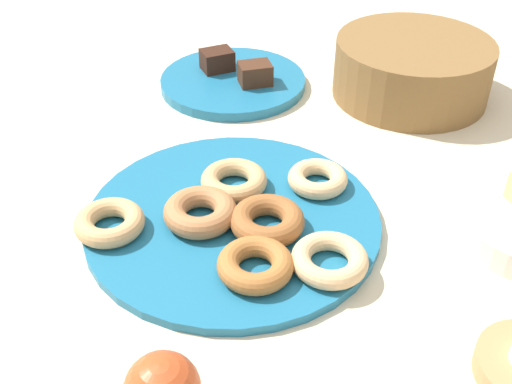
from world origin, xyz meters
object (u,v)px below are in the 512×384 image
(donut_0, at_px, (318,179))
(donut_6, at_px, (267,221))
(donut_4, at_px, (234,181))
(brownie_far, at_px, (255,74))
(basket, at_px, (412,69))
(brownie_near, at_px, (217,60))
(donut_3, at_px, (253,265))
(donut_plate, at_px, (233,219))
(donut_2, at_px, (110,222))
(donut_5, at_px, (330,260))
(cake_plate, at_px, (233,82))
(donut_1, at_px, (200,210))

(donut_0, bearing_deg, donut_6, -52.44)
(donut_4, height_order, donut_6, donut_6)
(brownie_far, xyz_separation_m, basket, (0.08, 0.24, 0.01))
(donut_4, distance_m, brownie_near, 0.34)
(donut_0, bearing_deg, brownie_near, -171.77)
(donut_3, height_order, donut_4, same)
(brownie_near, bearing_deg, donut_4, -9.06)
(brownie_near, xyz_separation_m, basket, (0.15, 0.29, 0.01))
(brownie_far, bearing_deg, donut_4, -20.83)
(donut_plate, bearing_deg, donut_2, -94.40)
(donut_plate, relative_size, donut_5, 4.22)
(donut_5, relative_size, cake_plate, 0.35)
(donut_1, height_order, donut_2, donut_1)
(donut_4, distance_m, basket, 0.40)
(brownie_far, bearing_deg, donut_2, -40.23)
(brownie_near, height_order, brownie_far, same)
(donut_1, relative_size, basket, 0.35)
(donut_1, xyz_separation_m, donut_3, (0.11, 0.04, -0.00))
(donut_0, height_order, brownie_far, brownie_far)
(donut_1, height_order, donut_4, donut_1)
(donut_2, distance_m, donut_4, 0.17)
(donut_5, xyz_separation_m, donut_6, (-0.08, -0.05, 0.00))
(donut_4, bearing_deg, donut_5, 21.02)
(donut_4, bearing_deg, donut_1, -47.33)
(donut_1, relative_size, brownie_far, 1.71)
(donut_1, bearing_deg, donut_4, 132.67)
(donut_plate, distance_m, cake_plate, 0.37)
(donut_0, xyz_separation_m, donut_5, (0.15, -0.04, -0.00))
(basket, bearing_deg, donut_3, -46.02)
(donut_0, height_order, donut_1, donut_1)
(cake_plate, bearing_deg, donut_4, -13.49)
(cake_plate, bearing_deg, donut_plate, -13.81)
(brownie_near, bearing_deg, basket, 63.56)
(brownie_near, height_order, basket, basket)
(donut_4, relative_size, basket, 0.34)
(donut_1, height_order, brownie_near, brownie_near)
(donut_5, bearing_deg, cake_plate, 179.28)
(donut_plate, relative_size, brownie_far, 6.97)
(donut_6, height_order, basket, basket)
(donut_plate, distance_m, donut_6, 0.05)
(donut_plate, bearing_deg, donut_6, 41.85)
(donut_1, relative_size, donut_3, 1.05)
(donut_plate, distance_m, brownie_near, 0.40)
(donut_4, bearing_deg, basket, 119.08)
(donut_4, xyz_separation_m, donut_5, (0.17, 0.07, -0.00))
(donut_3, distance_m, basket, 0.51)
(donut_1, distance_m, brownie_near, 0.41)
(donut_1, xyz_separation_m, donut_4, (-0.05, 0.06, -0.00))
(cake_plate, relative_size, brownie_near, 4.70)
(donut_plate, height_order, basket, basket)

